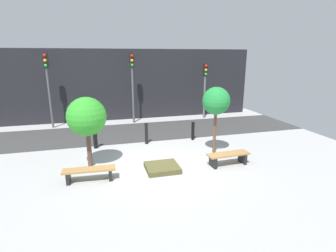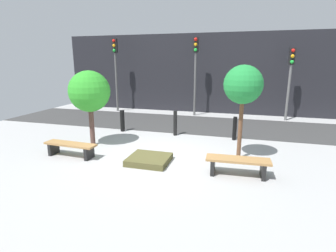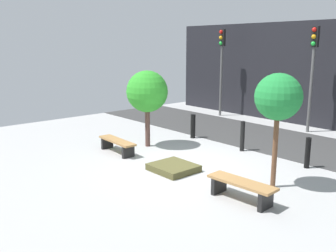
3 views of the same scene
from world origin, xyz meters
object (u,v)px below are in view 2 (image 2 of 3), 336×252
(traffic_light_mid_east, at_px, (291,71))
(bollard_center, at_px, (235,128))
(tree_behind_left_bench, at_px, (89,92))
(bollard_far_left, at_px, (122,121))
(bench_right, at_px, (238,163))
(bench_left, at_px, (71,147))
(tree_behind_right_bench, at_px, (243,85))
(traffic_light_west, at_px, (115,62))
(bollard_left, at_px, (175,123))
(planter_bed, at_px, (149,160))
(traffic_light_mid_west, at_px, (195,63))

(traffic_light_mid_east, bearing_deg, bollard_center, -119.20)
(tree_behind_left_bench, height_order, bollard_center, tree_behind_left_bench)
(bollard_far_left, relative_size, bollard_center, 1.01)
(bench_right, distance_m, bollard_far_left, 5.78)
(bench_left, bearing_deg, bollard_center, 36.82)
(bench_left, xyz_separation_m, tree_behind_right_bench, (5.00, 1.25, 1.90))
(tree_behind_right_bench, bearing_deg, bench_left, -166.00)
(tree_behind_right_bench, distance_m, traffic_light_west, 9.45)
(bench_right, distance_m, traffic_light_west, 10.59)
(bollard_far_left, xyz_separation_m, bollard_left, (2.30, 0.00, 0.05))
(bollard_far_left, bearing_deg, bollard_center, 0.00)
(bench_left, distance_m, bollard_left, 4.09)
(planter_bed, distance_m, traffic_light_west, 9.00)
(bench_left, height_order, bollard_center, bollard_center)
(bench_left, relative_size, bollard_left, 1.71)
(bench_right, relative_size, traffic_light_west, 0.40)
(bollard_left, relative_size, bollard_center, 1.13)
(tree_behind_left_bench, xyz_separation_m, traffic_light_mid_east, (7.14, 6.16, 0.55))
(bench_right, xyz_separation_m, bollard_center, (-0.20, 3.23, 0.12))
(bench_right, bearing_deg, traffic_light_mid_west, 105.76)
(bollard_far_left, xyz_separation_m, bollard_center, (4.59, 0.00, -0.01))
(tree_behind_left_bench, bearing_deg, traffic_light_west, 109.09)
(bench_right, relative_size, planter_bed, 1.40)
(traffic_light_west, bearing_deg, bollard_far_left, -60.80)
(bench_right, xyz_separation_m, bollard_far_left, (-4.80, 3.23, 0.12))
(bench_right, bearing_deg, traffic_light_west, 131.02)
(tree_behind_left_bench, distance_m, traffic_light_mid_east, 9.44)
(traffic_light_west, bearing_deg, tree_behind_left_bench, -70.91)
(planter_bed, distance_m, tree_behind_right_bench, 3.44)
(planter_bed, bearing_deg, bollard_left, 90.00)
(bench_left, bearing_deg, traffic_light_west, 108.96)
(bench_left, xyz_separation_m, traffic_light_west, (-2.13, 7.41, 2.52))
(bollard_center, xyz_separation_m, traffic_light_mid_west, (-2.30, 4.18, 2.37))
(bench_right, height_order, traffic_light_mid_west, traffic_light_mid_west)
(bench_left, height_order, traffic_light_mid_east, traffic_light_mid_east)
(bench_right, relative_size, traffic_light_mid_east, 0.47)
(planter_bed, relative_size, bollard_left, 1.17)
(bench_left, bearing_deg, bollard_far_left, 89.28)
(bollard_far_left, bearing_deg, bollard_left, 0.00)
(bench_right, distance_m, planter_bed, 2.52)
(bollard_center, height_order, traffic_light_mid_west, traffic_light_mid_west)
(traffic_light_mid_east, bearing_deg, bollard_far_left, -148.90)
(bench_right, bearing_deg, bollard_center, 90.72)
(bollard_left, height_order, traffic_light_west, traffic_light_west)
(traffic_light_mid_west, bearing_deg, tree_behind_right_bench, -67.91)
(bench_left, xyz_separation_m, bench_right, (5.00, 0.00, 0.02))
(bench_left, bearing_deg, bench_right, 2.90)
(bench_left, height_order, traffic_light_mid_west, traffic_light_mid_west)
(bollard_left, bearing_deg, bench_left, -127.78)
(bollard_center, distance_m, traffic_light_mid_west, 5.33)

